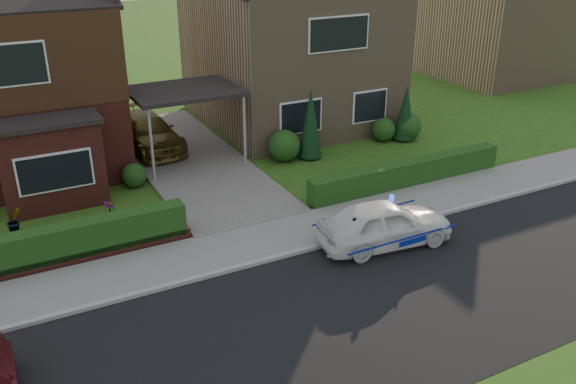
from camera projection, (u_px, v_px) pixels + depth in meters
ground at (348, 317)px, 13.95m from camera, size 120.00×120.00×0.00m
road at (348, 317)px, 13.95m from camera, size 60.00×6.00×0.02m
kerb at (287, 255)px, 16.39m from camera, size 60.00×0.16×0.12m
sidewalk at (269, 239)px, 17.24m from camera, size 60.00×2.00×0.10m
driveway at (189, 160)px, 22.81m from camera, size 3.80×12.00×0.12m
house_right at (289, 37)px, 26.19m from camera, size 7.50×8.06×7.25m
carport_link at (184, 92)px, 21.70m from camera, size 3.80×3.00×2.77m
dwarf_wall at (47, 264)px, 15.71m from camera, size 7.70×0.25×0.36m
hedge_left at (48, 268)px, 15.90m from camera, size 7.50×0.55×0.90m
hedge_right at (406, 186)px, 20.72m from camera, size 7.50×0.55×0.80m
shrub_left_mid at (86, 180)px, 19.50m from camera, size 1.32×1.32×1.32m
shrub_left_near at (134, 175)px, 20.52m from camera, size 0.84×0.84×0.84m
shrub_right_near at (284, 146)px, 22.64m from camera, size 1.20×1.20×1.20m
shrub_right_mid at (384, 130)px, 24.72m from camera, size 0.96×0.96×0.96m
shrub_right_far at (408, 127)px, 24.87m from camera, size 1.08×1.08×1.08m
conifer_a at (310, 125)px, 22.62m from camera, size 0.90×0.90×2.60m
conifer_b at (405, 114)px, 24.56m from camera, size 0.90×0.90×2.20m
neighbour_right at (495, 29)px, 34.24m from camera, size 6.50×7.00×5.20m
police_car at (384, 224)px, 16.76m from camera, size 3.49×3.95×1.46m
driveway_car at (147, 132)px, 23.55m from camera, size 2.21×4.57×1.28m
potted_plant_a at (113, 231)px, 16.99m from camera, size 0.39×0.27×0.72m
potted_plant_b at (14, 221)px, 17.46m from camera, size 0.55×0.51×0.80m
potted_plant_c at (110, 214)px, 17.95m from camera, size 0.57×0.57×0.76m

